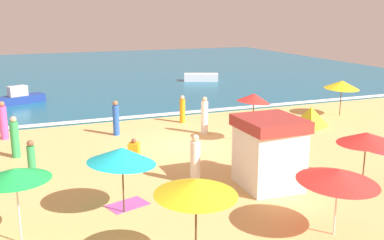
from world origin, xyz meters
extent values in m
plane|color=#E5B26B|center=(0.00, 0.00, 0.00)|extent=(60.00, 60.00, 0.00)
cube|color=#196084|center=(0.00, 28.00, 0.05)|extent=(60.00, 44.00, 0.10)
cube|color=white|center=(0.00, 6.30, 0.10)|extent=(57.00, 0.70, 0.01)
cube|color=white|center=(0.89, -5.54, 1.05)|extent=(1.99, 2.14, 2.10)
cube|color=#A5332D|center=(0.89, -5.54, 2.30)|extent=(2.06, 2.23, 0.40)
cylinder|color=#4C3823|center=(10.73, 2.60, 1.02)|extent=(0.05, 0.05, 2.03)
cone|color=yellow|center=(10.73, 2.60, 1.84)|extent=(2.54, 2.56, 0.58)
cylinder|color=#4C3823|center=(4.08, -6.72, 0.95)|extent=(0.05, 0.05, 1.90)
cone|color=red|center=(4.08, -6.72, 1.75)|extent=(2.76, 2.76, 0.47)
cylinder|color=silver|center=(-7.37, -6.64, 1.04)|extent=(0.05, 0.05, 2.07)
cone|color=green|center=(-7.37, -6.64, 1.96)|extent=(2.52, 2.52, 0.34)
cylinder|color=silver|center=(0.72, -9.35, 0.93)|extent=(0.05, 0.05, 1.86)
cone|color=red|center=(0.72, -9.35, 1.73)|extent=(3.17, 3.18, 0.49)
cylinder|color=#4C3823|center=(3.10, -0.49, 1.15)|extent=(0.05, 0.05, 2.29)
cone|color=red|center=(3.10, -0.49, 2.14)|extent=(1.62, 1.59, 0.57)
cylinder|color=#4C3823|center=(-4.37, -5.77, 1.02)|extent=(0.05, 0.05, 2.04)
cone|color=#19B7C6|center=(-4.37, -5.77, 1.85)|extent=(2.16, 2.13, 0.65)
cylinder|color=#4C3823|center=(-3.55, -9.63, 1.15)|extent=(0.05, 0.05, 2.29)
cone|color=yellow|center=(-3.55, -9.63, 2.15)|extent=(2.56, 2.57, 0.44)
pyramid|color=yellow|center=(7.59, 1.16, 0.51)|extent=(2.43, 2.68, 1.03)
cylinder|color=green|center=(-6.84, -2.30, 0.71)|extent=(0.30, 0.30, 1.43)
sphere|color=brown|center=(-6.84, -2.30, 1.53)|extent=(0.24, 0.24, 0.24)
cylinder|color=green|center=(-7.34, 1.25, 0.77)|extent=(0.51, 0.51, 1.54)
sphere|color=#DBA884|center=(-7.34, 1.25, 1.66)|extent=(0.25, 0.25, 0.25)
cylinder|color=white|center=(-1.40, -4.34, 0.78)|extent=(0.43, 0.43, 1.57)
sphere|color=beige|center=(-1.40, -4.34, 1.69)|extent=(0.27, 0.27, 0.27)
cylinder|color=white|center=(1.59, 1.77, 0.83)|extent=(0.43, 0.43, 1.66)
sphere|color=#DBA884|center=(1.59, 1.77, 1.78)|extent=(0.26, 0.26, 0.26)
cube|color=orange|center=(-2.68, -0.60, 0.31)|extent=(0.59, 0.59, 0.62)
sphere|color=brown|center=(-2.68, -0.60, 0.72)|extent=(0.22, 0.22, 0.22)
cylinder|color=blue|center=(-2.61, 3.16, 0.76)|extent=(0.45, 0.45, 1.52)
sphere|color=#9E6B47|center=(-2.61, 3.16, 1.63)|extent=(0.25, 0.25, 0.25)
cylinder|color=#D84CA5|center=(-7.81, 4.46, 0.81)|extent=(0.52, 0.52, 1.62)
sphere|color=#9E6B47|center=(-7.81, 4.46, 1.74)|extent=(0.26, 0.26, 0.26)
cylinder|color=orange|center=(1.39, 4.40, 0.65)|extent=(0.37, 0.37, 1.31)
sphere|color=beige|center=(1.39, 4.40, 1.41)|extent=(0.23, 0.23, 0.23)
cube|color=#D84CA5|center=(-4.14, -5.30, 0.01)|extent=(1.47, 1.18, 0.01)
cube|color=red|center=(7.75, -3.94, 0.01)|extent=(1.24, 1.04, 0.01)
cube|color=white|center=(8.08, 17.57, 0.42)|extent=(3.10, 2.09, 0.65)
cube|color=navy|center=(-6.98, 12.95, 0.36)|extent=(3.52, 2.26, 0.51)
cube|color=silver|center=(-6.98, 12.95, 0.94)|extent=(1.33, 1.03, 0.66)
camera|label=1|loc=(-7.23, -18.60, 6.07)|focal=42.44mm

